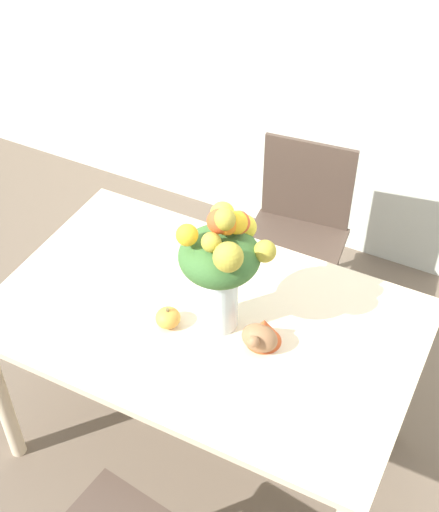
{
  "coord_description": "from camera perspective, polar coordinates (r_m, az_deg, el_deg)",
  "views": [
    {
      "loc": [
        0.79,
        -1.45,
        2.51
      ],
      "look_at": [
        0.06,
        -0.01,
        1.05
      ],
      "focal_mm": 50.0,
      "sensor_mm": 36.0,
      "label": 1
    }
  ],
  "objects": [
    {
      "name": "flower_vase",
      "position": [
        2.2,
        0.17,
        -0.53
      ],
      "size": [
        0.29,
        0.28,
        0.49
      ],
      "color": "silver",
      "rests_on": "dining_table"
    },
    {
      "name": "pumpkin",
      "position": [
        2.37,
        -4.15,
        -4.95
      ],
      "size": [
        0.08,
        0.08,
        0.08
      ],
      "color": "gold",
      "rests_on": "dining_table"
    },
    {
      "name": "ground_plane",
      "position": [
        3.01,
        -0.98,
        -14.61
      ],
      "size": [
        12.0,
        12.0,
        0.0
      ],
      "primitive_type": "plane",
      "color": "brown"
    },
    {
      "name": "turkey_figurine",
      "position": [
        2.3,
        3.41,
        -6.22
      ],
      "size": [
        0.12,
        0.16,
        0.1
      ],
      "color": "#936642",
      "rests_on": "dining_table"
    },
    {
      "name": "dining_table",
      "position": [
        2.49,
        -1.16,
        -6.31
      ],
      "size": [
        1.44,
        0.89,
        0.75
      ],
      "color": "beige",
      "rests_on": "ground_plane"
    },
    {
      "name": "dining_chair_near_window",
      "position": [
        3.15,
        6.14,
        1.43
      ],
      "size": [
        0.47,
        0.47,
        0.89
      ],
      "rotation": [
        0.0,
        0.0,
        0.11
      ],
      "color": "#47382D",
      "rests_on": "ground_plane"
    }
  ]
}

